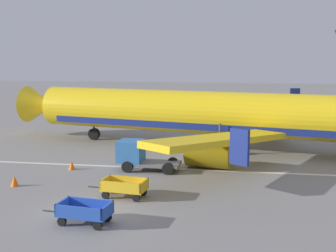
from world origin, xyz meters
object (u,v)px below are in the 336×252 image
Objects in this scene: baggage_cart_second_in_row at (124,187)px; traffic_cone_mid_apron at (15,181)px; service_truck_beside_carts at (138,155)px; airplane at (210,114)px; traffic_cone_near_plane at (72,165)px; baggage_cart_nearest at (84,212)px.

traffic_cone_mid_apron is at bearing 171.92° from baggage_cart_second_in_row.
service_truck_beside_carts is 8.50m from traffic_cone_mid_apron.
airplane is 15.15m from baggage_cart_second_in_row.
service_truck_beside_carts reaches higher than baggage_cart_second_in_row.
baggage_cart_second_in_row is 5.66× the size of traffic_cone_near_plane.
baggage_cart_second_in_row is at bearing -8.08° from traffic_cone_mid_apron.
traffic_cone_near_plane is (-4.48, 9.81, -0.28)m from baggage_cart_nearest.
airplane is 8.43× the size of service_truck_beside_carts.
baggage_cart_second_in_row is at bearing -46.01° from traffic_cone_near_plane.
service_truck_beside_carts is 4.78m from traffic_cone_near_plane.
baggage_cart_nearest is 5.66× the size of traffic_cone_near_plane.
baggage_cart_second_in_row reaches higher than traffic_cone_near_plane.
baggage_cart_nearest is 5.41× the size of traffic_cone_mid_apron.
service_truck_beside_carts is 6.65× the size of traffic_cone_mid_apron.
airplane reaches higher than baggage_cart_nearest.
traffic_cone_mid_apron reaches higher than traffic_cone_near_plane.
traffic_cone_mid_apron is (-6.67, -5.21, -0.77)m from service_truck_beside_carts.
traffic_cone_near_plane is (-4.66, -0.73, -0.78)m from service_truck_beside_carts.
traffic_cone_near_plane is 0.96× the size of traffic_cone_mid_apron.
traffic_cone_near_plane is at bearing -135.88° from airplane.
airplane is 56.13× the size of traffic_cone_mid_apron.
airplane is at bearing 74.97° from baggage_cart_second_in_row.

